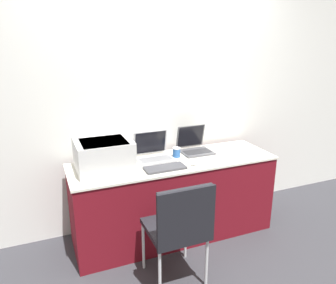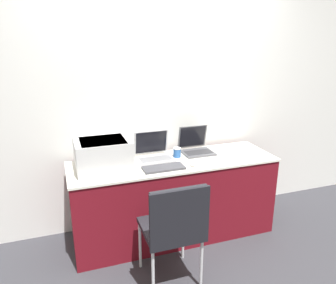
{
  "view_description": "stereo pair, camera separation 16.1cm",
  "coord_description": "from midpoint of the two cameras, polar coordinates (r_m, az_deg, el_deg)",
  "views": [
    {
      "loc": [
        -1.14,
        -2.35,
        1.89
      ],
      "look_at": [
        -0.05,
        0.32,
        0.97
      ],
      "focal_mm": 35.0,
      "sensor_mm": 36.0,
      "label": 1
    },
    {
      "loc": [
        -0.99,
        -2.41,
        1.89
      ],
      "look_at": [
        -0.05,
        0.32,
        0.97
      ],
      "focal_mm": 35.0,
      "sensor_mm": 36.0,
      "label": 2
    }
  ],
  "objects": [
    {
      "name": "table",
      "position": [
        3.24,
        -0.46,
        -9.77
      ],
      "size": [
        1.95,
        0.6,
        0.79
      ],
      "color": "maroon",
      "rests_on": "ground_plane"
    },
    {
      "name": "wall_back",
      "position": [
        3.3,
        -3.11,
        7.4
      ],
      "size": [
        8.0,
        0.05,
        2.6
      ],
      "color": "silver",
      "rests_on": "ground_plane"
    },
    {
      "name": "coffee_cup",
      "position": [
        3.15,
        0.02,
        -1.82
      ],
      "size": [
        0.08,
        0.08,
        0.09
      ],
      "color": "#285699",
      "rests_on": "table"
    },
    {
      "name": "printer",
      "position": [
        2.89,
        -12.75,
        -2.04
      ],
      "size": [
        0.47,
        0.43,
        0.27
      ],
      "color": "silver",
      "rests_on": "table"
    },
    {
      "name": "laptop_left",
      "position": [
        3.11,
        -4.0,
        -1.96
      ],
      "size": [
        0.34,
        0.29,
        0.25
      ],
      "color": "#B7B7BC",
      "rests_on": "table"
    },
    {
      "name": "ground_plane",
      "position": [
        3.22,
        1.6,
        -18.25
      ],
      "size": [
        14.0,
        14.0,
        0.0
      ],
      "primitive_type": "plane",
      "color": "#333338"
    },
    {
      "name": "laptop_right",
      "position": [
        3.31,
        3.24,
        -0.74
      ],
      "size": [
        0.3,
        0.3,
        0.25
      ],
      "color": "#4C4C51",
      "rests_on": "table"
    },
    {
      "name": "external_keyboard",
      "position": [
        2.88,
        -2.14,
        -4.56
      ],
      "size": [
        0.37,
        0.16,
        0.02
      ],
      "color": "#3D3D42",
      "rests_on": "table"
    },
    {
      "name": "chair",
      "position": [
        2.52,
        0.24,
        -14.02
      ],
      "size": [
        0.45,
        0.45,
        0.89
      ],
      "color": "black",
      "rests_on": "ground_plane"
    },
    {
      "name": "mouse",
      "position": [
        2.96,
        2.98,
        -3.84
      ],
      "size": [
        0.07,
        0.05,
        0.03
      ],
      "color": "silver",
      "rests_on": "table"
    }
  ]
}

